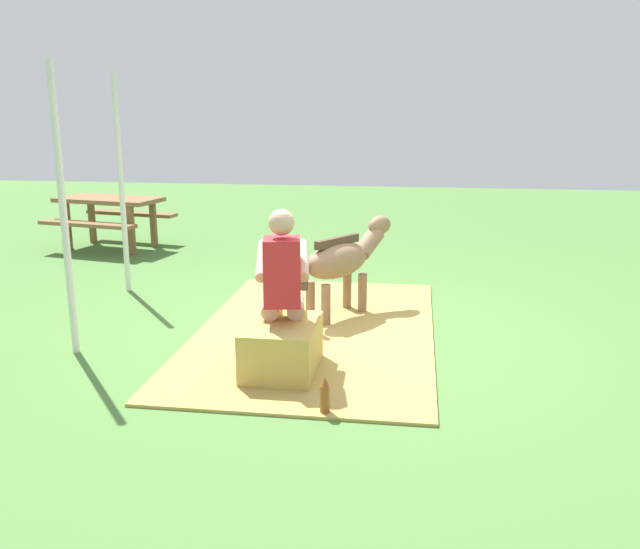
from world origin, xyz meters
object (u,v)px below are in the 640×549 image
object	(u,v)px
pony_standing	(343,260)
person_seated	(283,282)
hay_bale	(282,348)
tent_pole_right	(121,185)
tent_pole_left	(63,213)
picnic_bench	(110,209)
soda_bottle	(325,397)

from	to	relation	value
pony_standing	person_seated	bearing A→B (deg)	167.04
hay_bale	tent_pole_right	world-z (taller)	tent_pole_right
tent_pole_left	pony_standing	bearing A→B (deg)	-57.65
person_seated	picnic_bench	distance (m)	5.47
hay_bale	tent_pole_right	size ratio (longest dim) A/B	0.31
pony_standing	picnic_bench	xyz separation A→B (m)	(2.84, 3.77, 0.00)
person_seated	tent_pole_right	bearing A→B (deg)	47.84
soda_bottle	hay_bale	bearing A→B (deg)	32.31
person_seated	soda_bottle	bearing A→B (deg)	-151.77
tent_pole_right	pony_standing	bearing A→B (deg)	-103.35
hay_bale	tent_pole_right	bearing A→B (deg)	45.91
tent_pole_left	hay_bale	bearing A→B (deg)	-96.27
soda_bottle	picnic_bench	distance (m)	6.42
person_seated	soda_bottle	distance (m)	1.11
hay_bale	tent_pole_left	xyz separation A→B (m)	(0.20, 1.83, 0.99)
picnic_bench	soda_bottle	bearing A→B (deg)	-142.48
hay_bale	tent_pole_left	world-z (taller)	tent_pole_left
person_seated	picnic_bench	bearing A→B (deg)	39.14
soda_bottle	tent_pole_left	xyz separation A→B (m)	(0.89, 2.27, 1.07)
picnic_bench	tent_pole_right	bearing A→B (deg)	-150.95
picnic_bench	person_seated	bearing A→B (deg)	-140.86
hay_bale	picnic_bench	distance (m)	5.61
hay_bale	tent_pole_left	distance (m)	2.09
pony_standing	picnic_bench	size ratio (longest dim) A/B	0.69
tent_pole_right	hay_bale	bearing A→B (deg)	-134.09
person_seated	pony_standing	world-z (taller)	person_seated
hay_bale	tent_pole_left	size ratio (longest dim) A/B	0.31
tent_pole_left	picnic_bench	size ratio (longest dim) A/B	1.39
person_seated	picnic_bench	xyz separation A→B (m)	(4.24, 3.45, -0.12)
hay_bale	person_seated	distance (m)	0.52
person_seated	tent_pole_right	world-z (taller)	tent_pole_right
pony_standing	tent_pole_right	size ratio (longest dim) A/B	0.49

